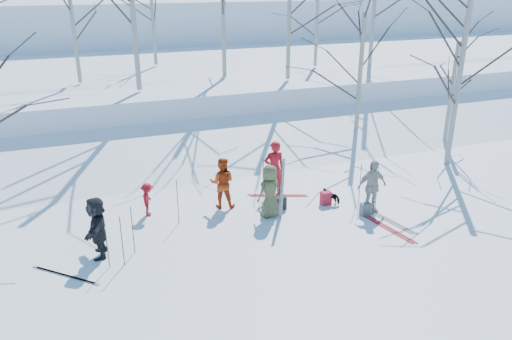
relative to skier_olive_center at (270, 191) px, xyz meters
name	(u,v)px	position (x,y,z in m)	size (l,w,h in m)	color
ground	(275,231)	(-0.22, -0.95, -0.80)	(120.00, 120.00, 0.00)	white
snow_ramp	(208,150)	(-0.22, 6.05, -0.65)	(70.00, 9.50, 1.40)	white
snow_plateau	(160,82)	(-0.22, 16.05, 0.20)	(70.00, 18.00, 2.20)	white
far_hill	(118,29)	(-0.22, 37.05, 1.20)	(90.00, 30.00, 6.00)	white
skier_olive_center	(270,191)	(0.00, 0.00, 0.00)	(0.79, 0.51, 1.61)	#4C5231
skier_red_north	(274,169)	(0.69, 1.34, 0.13)	(0.68, 0.45, 1.86)	#B11019
skier_redor_behind	(222,183)	(-1.12, 1.11, 0.00)	(0.78, 0.61, 1.60)	#B6350E
skier_red_seated	(148,200)	(-3.37, 1.31, -0.29)	(0.67, 0.38, 1.03)	#B11019
skier_cream_east	(372,186)	(2.97, -0.80, 0.02)	(0.97, 0.40, 1.65)	beige
skier_grey_west	(97,227)	(-4.91, -0.56, 0.01)	(1.51, 0.48, 1.63)	black
dog	(331,197)	(2.14, 0.11, -0.57)	(0.26, 0.56, 0.48)	black
upright_ski_left	(282,188)	(0.29, -0.26, 0.15)	(0.07, 0.02, 1.90)	silver
upright_ski_right	(281,188)	(0.28, -0.19, 0.15)	(0.07, 0.02, 1.90)	silver
ski_pair_a	(390,221)	(3.17, -1.56, -0.79)	(0.59, 1.90, 0.02)	silver
ski_pair_b	(278,195)	(0.80, 1.25, -0.79)	(1.84, 0.87, 0.02)	#AF191F
ski_pair_c	(390,229)	(2.86, -2.00, -0.79)	(0.53, 1.91, 0.02)	#AF191F
ski_pair_d	(65,275)	(-5.79, -1.24, -0.79)	(1.52, 1.45, 0.02)	silver
ski_pole_a	(107,243)	(-4.75, -1.21, -0.13)	(0.02, 0.02, 1.34)	black
ski_pole_b	(360,185)	(2.93, -0.23, -0.13)	(0.02, 0.02, 1.34)	black
ski_pole_c	(122,241)	(-4.40, -1.26, -0.13)	(0.02, 0.02, 1.34)	black
ski_pole_d	(133,230)	(-4.07, -0.74, -0.13)	(0.02, 0.02, 1.34)	black
ski_pole_e	(178,202)	(-2.64, 0.50, -0.13)	(0.02, 0.02, 1.34)	black
ski_pole_f	(272,172)	(0.77, 1.71, -0.13)	(0.02, 0.02, 1.34)	black
ski_pole_g	(377,187)	(3.29, -0.61, -0.13)	(0.02, 0.02, 1.34)	black
ski_pole_h	(263,179)	(0.29, 1.26, -0.13)	(0.02, 0.02, 1.34)	black
backpack_red	(326,198)	(1.95, 0.12, -0.59)	(0.32, 0.22, 0.42)	#AD1A2C
backpack_grey	(365,209)	(2.72, -0.94, -0.61)	(0.30, 0.20, 0.38)	#5C5F64
backpack_dark	(280,203)	(0.49, 0.33, -0.60)	(0.34, 0.24, 0.40)	black
birch_plateau_b	(289,15)	(4.51, 8.91, 4.23)	(4.57, 4.57, 5.67)	silver
birch_plateau_f	(73,23)	(-4.63, 11.40, 3.97)	(4.21, 4.21, 5.15)	silver
birch_plateau_g	(153,18)	(-0.56, 15.04, 3.80)	(3.97, 3.97, 4.81)	silver
birch_plateau_h	(317,24)	(7.35, 11.66, 3.54)	(3.60, 3.60, 4.28)	silver
birch_plateau_i	(223,9)	(1.91, 10.50, 4.48)	(4.92, 4.92, 6.18)	silver
birch_edge_b	(459,77)	(8.00, 1.72, 2.51)	(5.24, 5.24, 6.62)	silver
birch_edge_c	(451,94)	(9.58, 3.73, 1.34)	(3.60, 3.60, 4.28)	silver
birch_edge_e	(360,80)	(6.03, 5.12, 1.90)	(4.38, 4.38, 5.40)	silver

